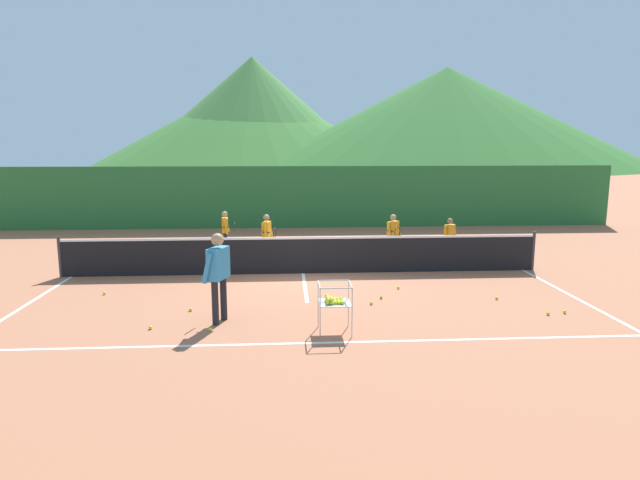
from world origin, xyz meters
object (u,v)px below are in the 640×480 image
Objects in this scene: ball_cart at (334,301)px; instructor at (218,269)px; tennis_ball_3 at (497,298)px; tennis_ball_8 at (105,293)px; student_0 at (225,228)px; tennis_ball_4 at (210,329)px; tennis_ball_1 at (548,314)px; student_3 at (450,234)px; tennis_ball_5 at (371,303)px; student_2 at (393,232)px; student_1 at (267,233)px; tennis_ball_7 at (381,297)px; tennis_ball_0 at (150,327)px; tennis_ball_9 at (398,287)px; tennis_net at (303,255)px; tennis_ball_2 at (565,312)px; tennis_ball_6 at (191,310)px.

instructor is at bearing 161.49° from ball_cart.
tennis_ball_3 is 1.00× the size of tennis_ball_8.
student_0 reaches higher than tennis_ball_4.
tennis_ball_1 is (6.46, 0.01, -1.00)m from instructor.
student_3 is 5.60m from tennis_ball_5.
student_2 is at bearing 51.94° from instructor.
tennis_ball_5 is (-2.80, -0.21, 0.00)m from tennis_ball_3.
student_0 is 1.82m from student_1.
student_2 is at bearing 69.97° from ball_cart.
student_1 reaches higher than student_2.
student_2 reaches higher than tennis_ball_1.
student_2 is at bearing 75.68° from tennis_ball_7.
tennis_ball_9 is at bearing 26.18° from tennis_ball_0.
tennis_net is 6.38m from tennis_ball_2.
student_0 reaches higher than ball_cart.
tennis_ball_3 is 2.81m from tennis_ball_5.
instructor is 6.54m from tennis_ball_1.
student_3 is 17.53× the size of tennis_ball_3.
student_0 is 1.00× the size of student_2.
tennis_ball_4 is at bearing -175.42° from tennis_ball_1.
student_3 is 17.53× the size of tennis_ball_9.
student_3 is 8.75m from tennis_ball_4.
instructor is at bearing -36.71° from tennis_ball_8.
tennis_net reaches higher than tennis_ball_6.
tennis_net is 3.02m from tennis_ball_7.
tennis_ball_2 is at bearing -82.57° from student_3.
instructor is at bearing -128.06° from student_2.
tennis_ball_1 is (7.05, -6.80, -0.75)m from student_0.
student_0 reaches higher than tennis_net.
ball_cart reaches higher than tennis_ball_1.
tennis_ball_1 and tennis_ball_6 have the same top height.
tennis_ball_3 is at bearing -5.19° from tennis_ball_7.
tennis_net is 4.73m from student_3.
student_1 is 19.96× the size of tennis_ball_6.
ball_cart is 4.82m from tennis_ball_2.
ball_cart is (0.40, -4.58, 0.09)m from tennis_net.
student_0 is 6.49m from tennis_ball_9.
tennis_ball_8 is at bearing 150.34° from ball_cart.
student_0 is 6.83m from student_3.
tennis_ball_1 is at bearing -40.20° from tennis_ball_9.
tennis_ball_0 is 4.89m from tennis_ball_7.
tennis_ball_7 is (3.46, 1.90, 0.00)m from tennis_ball_4.
student_2 is 19.26× the size of tennis_ball_1.
tennis_ball_0 is 8.08m from tennis_ball_2.
student_0 is 10.04m from tennis_ball_2.
tennis_ball_9 is at bearing 55.92° from tennis_ball_5.
tennis_ball_8 is at bearing -158.76° from student_3.
tennis_ball_8 is at bearing -115.39° from student_0.
ball_cart is at bearing -122.48° from student_3.
student_0 reaches higher than tennis_ball_9.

